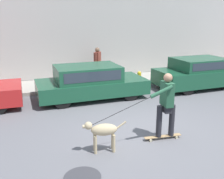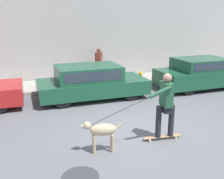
{
  "view_description": "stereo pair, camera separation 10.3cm",
  "coord_description": "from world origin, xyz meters",
  "px_view_note": "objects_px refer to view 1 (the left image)",
  "views": [
    {
      "loc": [
        -2.95,
        -5.94,
        3.07
      ],
      "look_at": [
        -0.54,
        1.22,
        0.95
      ],
      "focal_mm": 42.0,
      "sensor_mm": 36.0,
      "label": 1
    },
    {
      "loc": [
        -2.85,
        -5.98,
        3.07
      ],
      "look_at": [
        -0.54,
        1.22,
        0.95
      ],
      "focal_mm": 42.0,
      "sensor_mm": 36.0,
      "label": 2
    }
  ],
  "objects_px": {
    "dog": "(103,131)",
    "pedestrian_with_bag": "(98,62)",
    "parked_car_1": "(90,82)",
    "parked_car_2": "(201,73)",
    "skateboarder": "(166,103)",
    "fire_hydrant": "(139,79)"
  },
  "relations": [
    {
      "from": "dog",
      "to": "pedestrian_with_bag",
      "type": "xyz_separation_m",
      "value": [
        1.7,
        6.51,
        0.45
      ]
    },
    {
      "from": "dog",
      "to": "skateboarder",
      "type": "distance_m",
      "value": 1.76
    },
    {
      "from": "dog",
      "to": "fire_hydrant",
      "type": "relative_size",
      "value": 1.35
    },
    {
      "from": "dog",
      "to": "skateboarder",
      "type": "bearing_deg",
      "value": -167.36
    },
    {
      "from": "dog",
      "to": "pedestrian_with_bag",
      "type": "bearing_deg",
      "value": -96.07
    },
    {
      "from": "parked_car_1",
      "to": "pedestrian_with_bag",
      "type": "distance_m",
      "value": 2.56
    },
    {
      "from": "parked_car_1",
      "to": "skateboarder",
      "type": "bearing_deg",
      "value": -78.46
    },
    {
      "from": "skateboarder",
      "to": "fire_hydrant",
      "type": "distance_m",
      "value": 5.05
    },
    {
      "from": "pedestrian_with_bag",
      "to": "fire_hydrant",
      "type": "xyz_separation_m",
      "value": [
        1.44,
        -1.6,
        -0.58
      ]
    },
    {
      "from": "parked_car_2",
      "to": "fire_hydrant",
      "type": "xyz_separation_m",
      "value": [
        -2.64,
        0.75,
        -0.25
      ]
    },
    {
      "from": "parked_car_1",
      "to": "fire_hydrant",
      "type": "relative_size",
      "value": 5.54
    },
    {
      "from": "pedestrian_with_bag",
      "to": "skateboarder",
      "type": "bearing_deg",
      "value": -57.42
    },
    {
      "from": "parked_car_1",
      "to": "parked_car_2",
      "type": "height_order",
      "value": "parked_car_2"
    },
    {
      "from": "fire_hydrant",
      "to": "dog",
      "type": "bearing_deg",
      "value": -122.54
    },
    {
      "from": "pedestrian_with_bag",
      "to": "fire_hydrant",
      "type": "distance_m",
      "value": 2.23
    },
    {
      "from": "pedestrian_with_bag",
      "to": "fire_hydrant",
      "type": "height_order",
      "value": "pedestrian_with_bag"
    },
    {
      "from": "parked_car_2",
      "to": "dog",
      "type": "xyz_separation_m",
      "value": [
        -5.78,
        -4.17,
        -0.13
      ]
    },
    {
      "from": "parked_car_1",
      "to": "skateboarder",
      "type": "xyz_separation_m",
      "value": [
        0.94,
        -4.04,
        0.36
      ]
    },
    {
      "from": "parked_car_2",
      "to": "skateboarder",
      "type": "height_order",
      "value": "skateboarder"
    },
    {
      "from": "parked_car_1",
      "to": "fire_hydrant",
      "type": "bearing_deg",
      "value": 15.96
    },
    {
      "from": "dog",
      "to": "pedestrian_with_bag",
      "type": "distance_m",
      "value": 6.75
    },
    {
      "from": "parked_car_2",
      "to": "pedestrian_with_bag",
      "type": "distance_m",
      "value": 4.72
    }
  ]
}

